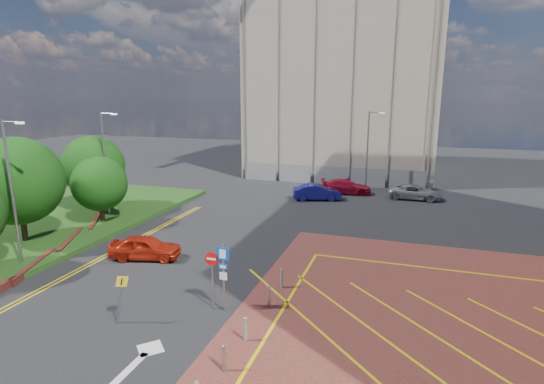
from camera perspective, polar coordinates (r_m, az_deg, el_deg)
The scene contains 18 objects.
ground at distance 19.51m, azimuth -9.05°, elevation -16.59°, with size 140.00×140.00×0.00m, color black.
grass_bed at distance 34.72m, azimuth -31.74°, elevation -4.79°, with size 14.00×32.00×0.30m, color #1E4616.
retaining_wall at distance 27.72m, azimuth -29.60°, elevation -8.57°, with size 6.06×20.33×0.40m.
tree_b at distance 31.31m, azimuth -31.02°, elevation 1.28°, with size 5.60×5.60×6.74m.
tree_c at distance 33.58m, azimuth -22.19°, elevation 1.04°, with size 4.00×4.00×4.90m.
tree_d at distance 37.64m, azimuth -22.87°, elevation 3.22°, with size 5.00×5.00×6.08m.
lamp_left_near at distance 27.02m, azimuth -31.54°, elevation 0.55°, with size 1.53×0.16×8.00m.
lamp_left_far at distance 35.44m, azimuth -21.47°, elevation 4.09°, with size 1.53×0.16×8.00m.
lamp_back at distance 43.50m, azimuth 12.82°, elevation 5.75°, with size 1.53×0.16×8.00m.
sign_cluster at distance 19.31m, azimuth -7.12°, elevation -10.37°, with size 1.17×0.12×3.20m.
warning_sign at distance 19.36m, azimuth -19.70°, elevation -12.72°, with size 0.72×0.41×2.25m.
bollard_row at distance 17.12m, azimuth -4.51°, elevation -19.18°, with size 0.14×11.14×0.90m.
construction_building at distance 55.61m, azimuth 10.09°, elevation 14.23°, with size 21.20×19.20×22.00m, color #ACA08D.
construction_fence at distance 46.35m, azimuth 9.06°, elevation 2.13°, with size 21.60×0.06×2.00m, color gray.
car_red_left at distance 26.52m, azimuth -16.68°, elevation -7.13°, with size 1.68×4.17×1.42m, color red.
car_blue_back at distance 39.59m, azimuth 6.06°, elevation -0.02°, with size 1.55×4.45×1.47m, color navy.
car_red_back at distance 42.52m, azimuth 9.93°, elevation 0.72°, with size 1.98×4.87×1.41m, color #AC0E26.
car_silver_back at distance 41.87m, azimuth 18.60°, elevation -0.01°, with size 2.22×4.81×1.34m, color #A7A8AF.
Camera 1 is at (7.98, -15.02, 9.57)m, focal length 28.00 mm.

